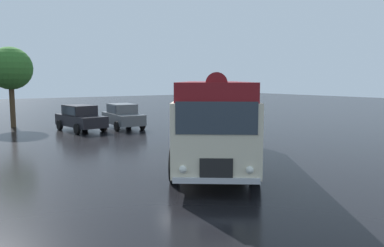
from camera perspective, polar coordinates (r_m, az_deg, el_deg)
ground_plane at (r=15.13m, az=0.45°, el=-5.87°), size 120.00×120.00×0.00m
vintage_bus at (r=14.97m, az=3.24°, el=1.33°), size 7.96×9.56×3.49m
car_near_left at (r=25.36m, az=-16.64°, el=0.85°), size 2.38×4.39×1.66m
car_mid_left at (r=26.05m, az=-10.52°, el=1.16°), size 2.19×4.31×1.66m
tree_centre at (r=28.91m, az=-26.04°, el=7.41°), size 2.95×2.95×5.57m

